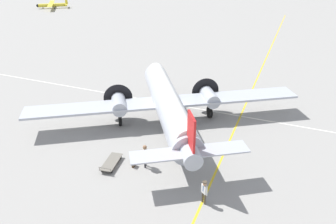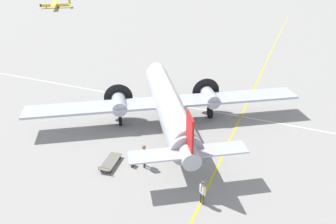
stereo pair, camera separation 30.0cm
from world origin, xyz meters
TOP-DOWN VIEW (x-y plane):
  - ground_plane at (0.00, 0.00)m, footprint 300.00×300.00m
  - apron_line_eastwest at (0.00, -5.71)m, footprint 120.00×0.16m
  - apron_line_northsouth at (4.56, 0.00)m, footprint 0.16×120.00m
  - airliner_main at (0.31, 0.20)m, footprint 18.05×22.26m
  - crew_foreground at (-8.28, -5.80)m, footprint 0.40×0.49m
  - passenger_boarding at (-6.19, -0.69)m, footprint 0.62×0.32m
  - suitcase_near_door at (-6.50, 0.11)m, footprint 0.41×0.14m
  - baggage_cart at (-6.99, 1.74)m, footprint 2.46×1.24m
  - light_aircraft_distant at (47.07, 51.82)m, footprint 9.39×7.99m

SIDE VIEW (x-z plane):
  - ground_plane at x=0.00m, z-range 0.00..0.00m
  - apron_line_eastwest at x=0.00m, z-range 0.00..0.01m
  - apron_line_northsouth at x=4.56m, z-range 0.00..0.01m
  - suitcase_near_door at x=-6.50m, z-range -0.02..0.50m
  - baggage_cart at x=-6.99m, z-range 0.00..0.56m
  - light_aircraft_distant at x=47.07m, z-range -0.18..1.87m
  - crew_foreground at x=-8.28m, z-range 0.22..1.92m
  - passenger_boarding at x=-6.19m, z-range 0.21..2.08m
  - airliner_main at x=0.31m, z-range -0.29..5.06m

